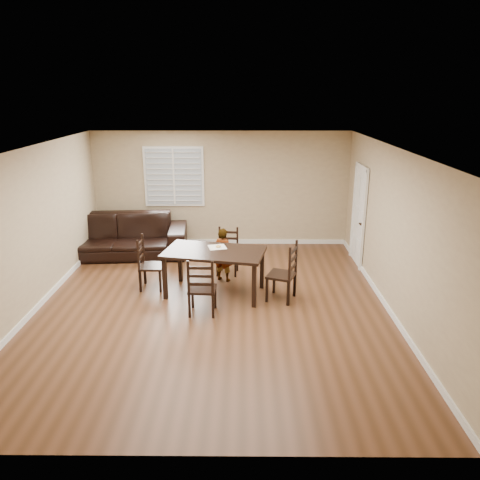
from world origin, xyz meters
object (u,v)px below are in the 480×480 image
Objects in this scene: chair_left at (145,265)px; child at (223,255)px; dining_table at (214,255)px; chair_right at (288,275)px; chair_far at (201,291)px; donut at (218,246)px; sofa at (116,236)px; chair_near at (228,252)px.

chair_left is 1.50m from child.
chair_right is (1.31, -0.29, -0.26)m from dining_table.
chair_right reaches higher than child.
donut is at bearing -99.28° from chair_far.
child is at bearing -74.37° from chair_left.
sofa is at bearing -101.78° from chair_right.
child reaches higher than chair_far.
chair_right is at bearing -20.91° from donut.
dining_table is 1.94× the size of chair_far.
chair_left is (-1.32, 0.24, -0.28)m from dining_table.
donut is (-0.07, -0.44, 0.32)m from child.
chair_right is (2.63, -0.53, 0.03)m from chair_left.
dining_table is at bearing -81.27° from chair_right.
child is 10.90× the size of donut.
chair_left is 0.32× the size of sofa.
chair_right is (1.11, -1.38, 0.06)m from chair_near.
chair_far is 0.94× the size of child.
child is at bearing -34.60° from sofa.
chair_right is at bearing -37.11° from sofa.
chair_far is 0.32× the size of sofa.
chair_far is (-0.16, -0.91, -0.29)m from dining_table.
dining_table is 0.61× the size of sofa.
sofa is (-2.56, 0.99, 0.03)m from chair_near.
chair_far reaches higher than donut.
dining_table is 1.82× the size of child.
chair_near is 0.30× the size of sofa.
chair_left is at bearing -80.32° from chair_right.
donut is (1.38, -0.05, 0.39)m from chair_left.
chair_near is at bearing 90.58° from dining_table.
child is at bearing 81.44° from donut.
chair_left is 0.94× the size of chair_right.
donut is at bearing -93.52° from chair_near.
chair_far is 1.57m from child.
chair_right reaches higher than donut.
chair_near is at bearing -25.41° from sofa.
chair_near is 0.88× the size of chair_right.
chair_left is 1.43m from donut.
chair_near is 0.88× the size of child.
chair_far reaches higher than chair_near.
sofa is (-2.42, 1.89, -0.39)m from donut.
chair_left is (-1.52, -0.85, 0.03)m from chair_near.
chair_left is at bearing 177.85° from donut.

